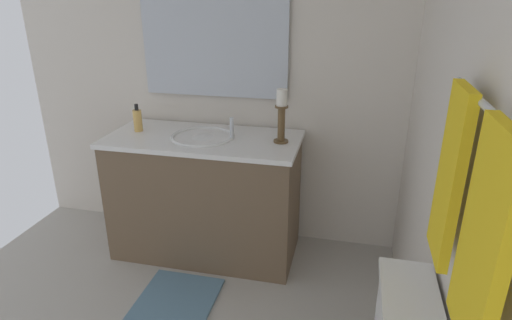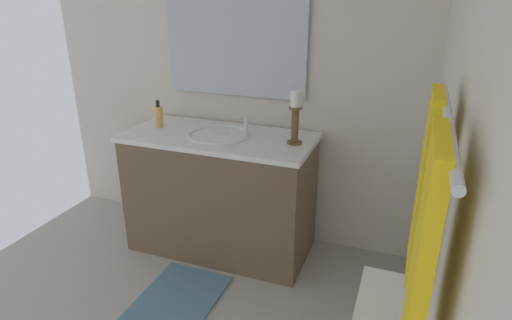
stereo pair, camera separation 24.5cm
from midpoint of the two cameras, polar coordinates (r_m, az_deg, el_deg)
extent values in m
cube|color=silver|center=(1.59, 21.55, 3.38)|extent=(2.42, 0.04, 2.45)
cube|color=silver|center=(2.96, -8.97, 12.48)|extent=(0.04, 2.68, 2.45)
cube|color=brown|center=(2.90, -9.09, -5.02)|extent=(0.55, 1.19, 0.79)
cube|color=white|center=(2.74, -9.59, 2.67)|extent=(0.58, 1.22, 0.03)
sphere|color=black|center=(3.22, -18.56, -2.33)|extent=(0.02, 0.02, 0.02)
sphere|color=black|center=(3.07, -20.41, -3.77)|extent=(0.02, 0.02, 0.02)
ellipsoid|color=white|center=(2.75, -9.55, 1.99)|extent=(0.38, 0.30, 0.11)
torus|color=white|center=(2.74, -9.62, 3.05)|extent=(0.40, 0.40, 0.02)
cylinder|color=silver|center=(2.65, -5.89, 4.13)|extent=(0.02, 0.02, 0.14)
cube|color=silver|center=(2.87, -8.19, 15.88)|extent=(0.02, 0.97, 0.77)
cylinder|color=brown|center=(2.61, 0.64, 2.46)|extent=(0.09, 0.09, 0.01)
cylinder|color=brown|center=(2.57, 0.65, 4.60)|extent=(0.04, 0.04, 0.22)
cylinder|color=brown|center=(2.54, 0.66, 7.05)|extent=(0.08, 0.08, 0.01)
cylinder|color=white|center=(2.53, 0.67, 8.25)|extent=(0.06, 0.06, 0.10)
cylinder|color=#E5B259|center=(2.94, -17.75, 4.95)|extent=(0.06, 0.06, 0.14)
cylinder|color=black|center=(2.91, -17.95, 6.64)|extent=(0.02, 0.02, 0.04)
cube|color=white|center=(1.54, 15.38, -17.25)|extent=(0.38, 0.19, 0.03)
cylinder|color=silver|center=(1.06, 23.13, 5.79)|extent=(0.75, 0.02, 0.02)
cube|color=yellow|center=(1.31, 19.59, -2.21)|extent=(0.21, 0.03, 0.53)
cube|color=yellow|center=(0.97, 21.70, -10.51)|extent=(0.25, 0.03, 0.51)
cube|color=slate|center=(2.64, -13.83, -18.53)|extent=(0.60, 0.44, 0.02)
camera|label=1|loc=(0.12, -93.52, -1.40)|focal=30.18mm
camera|label=2|loc=(0.12, 86.48, 1.40)|focal=30.18mm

